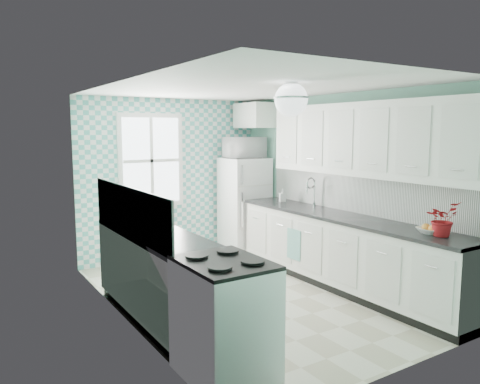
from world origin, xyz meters
TOP-DOWN VIEW (x-y plane):
  - floor at (0.00, 0.00)m, footprint 3.00×4.40m
  - ceiling at (0.00, 0.00)m, footprint 3.00×4.40m
  - wall_back at (0.00, 2.21)m, footprint 3.00×0.02m
  - wall_front at (0.00, -2.21)m, footprint 3.00×0.02m
  - wall_left at (-1.51, 0.00)m, footprint 0.02×4.40m
  - wall_right at (1.51, 0.00)m, footprint 0.02×4.40m
  - accent_wall at (0.00, 2.19)m, footprint 3.00×0.01m
  - window at (-0.35, 2.16)m, footprint 1.04×0.05m
  - backsplash_right at (1.49, -0.40)m, footprint 0.02×3.60m
  - backsplash_left at (-1.49, -0.07)m, footprint 0.02×2.15m
  - upper_cabinets_right at (1.33, -0.60)m, footprint 0.33×3.20m
  - upper_cabinet_fridge at (1.30, 1.83)m, footprint 0.40×0.74m
  - ceiling_light at (0.00, -0.80)m, footprint 0.34×0.34m
  - base_cabinets_right at (1.20, -0.40)m, footprint 0.60×3.60m
  - countertop_right at (1.19, -0.40)m, footprint 0.63×3.60m
  - base_cabinets_left at (-1.20, -0.07)m, footprint 0.60×2.15m
  - countertop_left at (-1.19, -0.07)m, footprint 0.63×2.15m
  - fridge at (1.11, 1.78)m, footprint 0.68×0.68m
  - stove at (-1.20, -1.48)m, footprint 0.64×0.80m
  - sink at (1.20, 0.38)m, footprint 0.54×0.45m
  - rug at (-0.08, 1.07)m, footprint 1.08×1.31m
  - dish_towel at (0.89, 0.21)m, footprint 0.05×0.28m
  - fruit_bowl at (1.20, -1.65)m, footprint 0.31×0.31m
  - potted_plant at (1.20, -1.77)m, footprint 0.33×0.29m
  - soap_bottle at (1.25, 0.94)m, footprint 0.11×0.12m
  - microwave at (1.11, 1.78)m, footprint 0.64×0.46m

SIDE VIEW (x-z plane):
  - floor at x=0.00m, z-range -0.02..0.00m
  - rug at x=-0.08m, z-range 0.00..0.02m
  - base_cabinets_right at x=1.20m, z-range 0.00..0.90m
  - base_cabinets_left at x=-1.20m, z-range 0.00..0.90m
  - dish_towel at x=0.89m, z-range 0.27..0.69m
  - stove at x=-1.20m, z-range 0.02..0.99m
  - fridge at x=1.11m, z-range 0.00..1.56m
  - countertop_right at x=1.19m, z-range 0.90..0.94m
  - countertop_left at x=-1.19m, z-range 0.90..0.94m
  - sink at x=1.20m, z-range 0.66..1.20m
  - fruit_bowl at x=1.20m, z-range 0.94..1.01m
  - soap_bottle at x=1.25m, z-range 0.94..1.13m
  - potted_plant at x=1.20m, z-range 0.94..1.30m
  - backsplash_right at x=1.49m, z-range 0.94..1.45m
  - backsplash_left at x=-1.49m, z-range 0.94..1.45m
  - wall_back at x=0.00m, z-range 0.00..2.50m
  - wall_front at x=0.00m, z-range 0.00..2.50m
  - wall_left at x=-1.51m, z-range 0.00..2.50m
  - wall_right at x=1.51m, z-range 0.00..2.50m
  - accent_wall at x=0.00m, z-range 0.00..2.50m
  - window at x=-0.35m, z-range 0.83..2.27m
  - microwave at x=1.11m, z-range 1.56..1.90m
  - upper_cabinets_right at x=1.33m, z-range 1.45..2.35m
  - upper_cabinet_fridge at x=1.30m, z-range 2.05..2.45m
  - ceiling_light at x=0.00m, z-range 2.15..2.50m
  - ceiling at x=0.00m, z-range 2.50..2.52m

